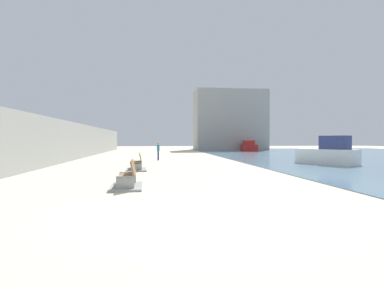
% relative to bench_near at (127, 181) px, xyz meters
% --- Properties ---
extents(ground_plane, '(120.00, 120.00, 0.00)m').
position_rel_bench_near_xyz_m(ground_plane, '(1.45, 13.79, -0.23)').
color(ground_plane, beige).
extents(seawall, '(0.80, 64.00, 3.17)m').
position_rel_bench_near_xyz_m(seawall, '(-6.05, 13.79, 1.35)').
color(seawall, gray).
rests_on(seawall, ground).
extents(bench_near, '(1.15, 2.13, 0.98)m').
position_rel_bench_near_xyz_m(bench_near, '(0.00, 0.00, 0.00)').
color(bench_near, gray).
rests_on(bench_near, ground).
extents(bench_far, '(1.22, 2.16, 0.98)m').
position_rel_bench_near_xyz_m(bench_far, '(-0.03, 6.52, 0.00)').
color(bench_far, gray).
rests_on(bench_far, ground).
extents(person_walking, '(0.25, 0.52, 1.53)m').
position_rel_bench_near_xyz_m(person_walking, '(1.28, 15.09, 0.64)').
color(person_walking, navy).
rests_on(person_walking, ground).
extents(boat_outer, '(3.11, 7.99, 1.58)m').
position_rel_bench_near_xyz_m(boat_outer, '(15.78, 37.58, 0.41)').
color(boat_outer, red).
rests_on(boat_outer, water_bay).
extents(boat_distant, '(3.23, 4.23, 1.95)m').
position_rel_bench_near_xyz_m(boat_distant, '(12.72, 8.78, 0.53)').
color(boat_distant, white).
rests_on(boat_distant, water_bay).
extents(harbor_building, '(12.00, 6.00, 10.12)m').
position_rel_bench_near_xyz_m(harbor_building, '(13.86, 41.79, 4.83)').
color(harbor_building, '#9E9E99').
rests_on(harbor_building, ground).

